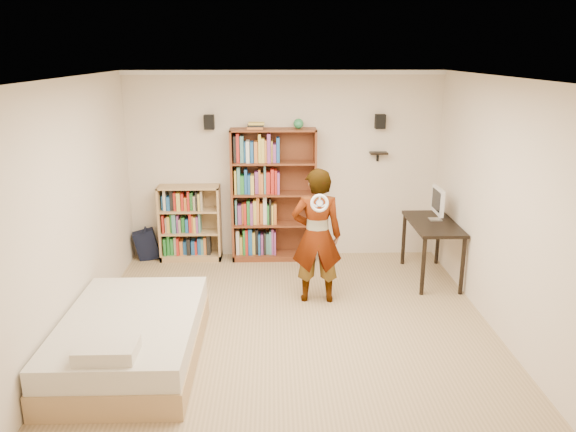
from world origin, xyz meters
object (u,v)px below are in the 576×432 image
(computer_desk, at_px, (431,250))
(person, at_px, (317,236))
(daybed, at_px, (131,333))
(tall_bookshelf, at_px, (274,195))
(low_bookshelf, at_px, (190,223))

(computer_desk, bearing_deg, person, -157.79)
(daybed, bearing_deg, person, 34.97)
(daybed, bearing_deg, tall_bookshelf, 63.27)
(tall_bookshelf, xyz_separation_m, computer_desk, (2.10, -0.82, -0.56))
(low_bookshelf, xyz_separation_m, person, (1.72, -1.48, 0.28))
(computer_desk, xyz_separation_m, person, (-1.59, -0.65, 0.43))
(tall_bookshelf, xyz_separation_m, low_bookshelf, (-1.22, 0.01, -0.41))
(tall_bookshelf, relative_size, daybed, 0.95)
(tall_bookshelf, height_order, low_bookshelf, tall_bookshelf)
(computer_desk, bearing_deg, tall_bookshelf, 158.60)
(tall_bookshelf, distance_m, daybed, 3.23)
(tall_bookshelf, bearing_deg, person, -70.97)
(daybed, distance_m, person, 2.41)
(computer_desk, distance_m, daybed, 4.05)
(low_bookshelf, distance_m, computer_desk, 3.42)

